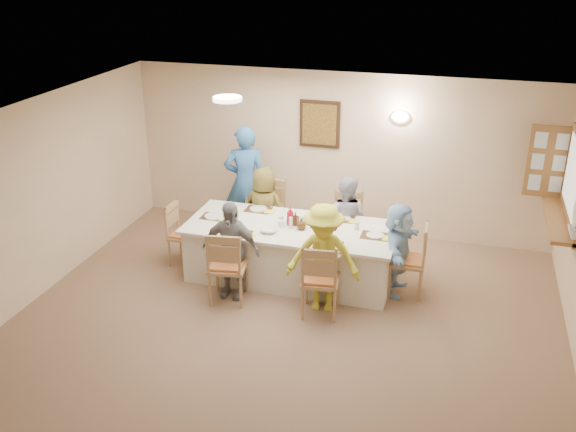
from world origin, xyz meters
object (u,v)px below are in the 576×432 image
(diner_back_left, at_px, (264,210))
(diner_front_right, at_px, (323,258))
(chair_front_left, at_px, (228,265))
(chair_left_end, at_px, (185,234))
(serving_hatch, at_px, (575,182))
(diner_right_end, at_px, (398,249))
(dining_table, at_px, (291,252))
(chair_front_right, at_px, (321,278))
(chair_back_right, at_px, (347,227))
(chair_right_end, at_px, (407,259))
(caregiver, at_px, (245,182))
(diner_front_left, at_px, (231,249))
(chair_back_left, at_px, (267,216))
(diner_back_right, at_px, (345,220))
(condiment_ketchup, at_px, (290,216))

(diner_back_left, height_order, diner_front_right, diner_front_right)
(chair_front_left, bearing_deg, chair_left_end, -48.88)
(serving_hatch, bearing_deg, diner_right_end, -162.00)
(dining_table, height_order, chair_front_right, chair_front_right)
(chair_back_right, height_order, chair_right_end, chair_right_end)
(chair_right_end, relative_size, diner_back_left, 0.75)
(caregiver, bearing_deg, chair_front_left, 82.04)
(serving_hatch, height_order, diner_front_right, serving_hatch)
(chair_front_left, distance_m, diner_front_left, 0.20)
(chair_back_left, bearing_deg, serving_hatch, 4.23)
(caregiver, bearing_deg, chair_left_end, 45.54)
(dining_table, xyz_separation_m, caregiver, (-1.05, 1.15, 0.50))
(dining_table, bearing_deg, diner_front_right, -48.58)
(diner_front_left, xyz_separation_m, diner_right_end, (2.02, 0.68, -0.04))
(chair_back_left, relative_size, chair_front_right, 1.05)
(chair_right_end, bearing_deg, chair_front_right, -51.26)
(chair_left_end, distance_m, diner_front_right, 2.27)
(diner_front_right, distance_m, caregiver, 2.47)
(diner_back_left, height_order, diner_front_left, diner_front_left)
(chair_back_right, bearing_deg, serving_hatch, -9.07)
(chair_back_right, height_order, diner_back_right, diner_back_right)
(chair_right_end, bearing_deg, diner_right_end, -91.36)
(chair_back_left, distance_m, diner_back_left, 0.18)
(chair_right_end, height_order, diner_front_left, diner_front_left)
(serving_hatch, height_order, diner_right_end, serving_hatch)
(serving_hatch, distance_m, diner_back_right, 2.99)
(chair_front_left, height_order, condiment_ketchup, condiment_ketchup)
(chair_right_end, distance_m, condiment_ketchup, 1.62)
(diner_front_left, distance_m, condiment_ketchup, 0.95)
(dining_table, xyz_separation_m, diner_right_end, (1.42, 0.00, 0.24))
(serving_hatch, height_order, dining_table, serving_hatch)
(dining_table, bearing_deg, chair_right_end, 0.00)
(chair_front_left, relative_size, condiment_ketchup, 3.79)
(chair_front_right, relative_size, diner_right_end, 0.79)
(serving_hatch, height_order, caregiver, serving_hatch)
(dining_table, distance_m, chair_back_left, 1.01)
(dining_table, relative_size, diner_back_left, 2.16)
(diner_front_right, bearing_deg, chair_front_right, -96.27)
(chair_left_end, height_order, diner_back_right, diner_back_right)
(chair_right_end, bearing_deg, chair_left_end, -91.36)
(dining_table, xyz_separation_m, chair_left_end, (-1.55, 0.00, 0.07))
(diner_front_right, xyz_separation_m, caregiver, (-1.65, 1.83, 0.18))
(diner_back_left, bearing_deg, chair_front_left, 96.71)
(chair_front_right, bearing_deg, chair_right_end, -146.66)
(chair_back_right, xyz_separation_m, diner_front_left, (-1.20, -1.48, 0.18))
(diner_front_left, height_order, diner_right_end, diner_front_left)
(chair_right_end, height_order, diner_right_end, diner_right_end)
(dining_table, xyz_separation_m, chair_front_right, (0.60, -0.80, 0.11))
(caregiver, bearing_deg, dining_table, 111.44)
(chair_front_left, xyz_separation_m, diner_right_end, (2.02, 0.80, 0.12))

